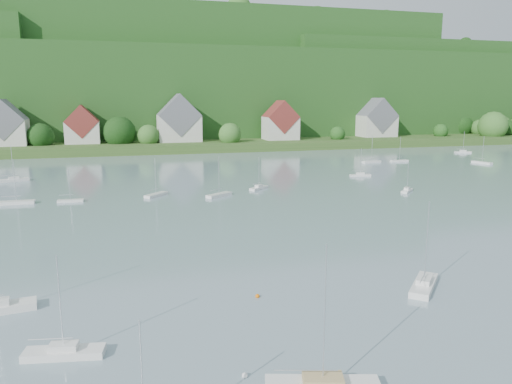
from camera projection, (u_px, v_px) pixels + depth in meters
far_shore_strip at (164, 143)px, 198.00m from camera, size 600.00×60.00×3.00m
forested_ridge at (152, 91)px, 259.01m from camera, size 620.00×181.22×69.89m
village_building_0 at (6, 127)px, 169.74m from camera, size 14.00×10.40×16.00m
village_building_1 at (82, 128)px, 178.35m from camera, size 12.00×9.36×14.00m
village_building_2 at (179, 122)px, 186.32m from camera, size 16.00×11.44×18.00m
village_building_3 at (280, 123)px, 195.09m from camera, size 13.00×10.40×15.50m
village_building_4 at (377, 121)px, 210.68m from camera, size 15.00×10.40×16.50m
near_sailboat_0 at (64, 351)px, 36.66m from camera, size 6.09×2.62×7.96m
near_sailboat_3 at (424, 284)px, 49.86m from camera, size 5.94×6.21×9.07m
mooring_buoy_1 at (245, 377)px, 34.02m from camera, size 0.44×0.44×0.44m
mooring_buoy_3 at (257, 297)px, 47.72m from camera, size 0.43×0.43×0.43m
far_sailboat_cluster at (232, 175)px, 122.72m from camera, size 197.11×71.68×8.71m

